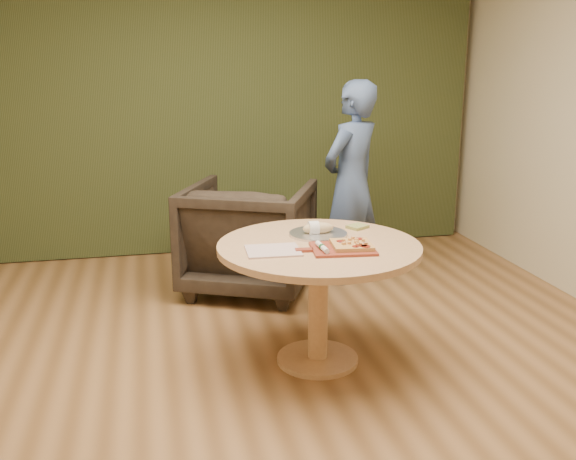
% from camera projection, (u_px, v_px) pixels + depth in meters
% --- Properties ---
extents(room_shell, '(5.04, 6.04, 2.84)m').
position_uv_depth(room_shell, '(287.00, 142.00, 3.16)').
color(room_shell, olive).
rests_on(room_shell, ground).
extents(curtain, '(4.80, 0.14, 2.78)m').
position_uv_depth(curtain, '(220.00, 102.00, 5.89)').
color(curtain, '#2A3216').
rests_on(curtain, ground).
extents(pedestal_table, '(1.19, 1.19, 0.75)m').
position_uv_depth(pedestal_table, '(319.00, 267.00, 3.78)').
color(pedestal_table, tan).
rests_on(pedestal_table, ground).
extents(pizza_paddle, '(0.46, 0.32, 0.01)m').
position_uv_depth(pizza_paddle, '(341.00, 249.00, 3.62)').
color(pizza_paddle, maroon).
rests_on(pizza_paddle, pedestal_table).
extents(flatbread_pizza, '(0.24, 0.24, 0.04)m').
position_uv_depth(flatbread_pizza, '(352.00, 245.00, 3.63)').
color(flatbread_pizza, tan).
rests_on(flatbread_pizza, pizza_paddle).
extents(cutlery_roll, '(0.04, 0.20, 0.03)m').
position_uv_depth(cutlery_roll, '(322.00, 247.00, 3.57)').
color(cutlery_roll, silver).
rests_on(cutlery_roll, pizza_paddle).
extents(newspaper, '(0.31, 0.26, 0.01)m').
position_uv_depth(newspaper, '(273.00, 251.00, 3.59)').
color(newspaper, silver).
rests_on(newspaper, pedestal_table).
extents(serving_tray, '(0.36, 0.36, 0.02)m').
position_uv_depth(serving_tray, '(318.00, 234.00, 3.92)').
color(serving_tray, silver).
rests_on(serving_tray, pedestal_table).
extents(bread_roll, '(0.19, 0.09, 0.09)m').
position_uv_depth(bread_roll, '(317.00, 228.00, 3.91)').
color(bread_roll, tan).
rests_on(bread_roll, serving_tray).
extents(green_packet, '(0.15, 0.15, 0.02)m').
position_uv_depth(green_packet, '(358.00, 227.00, 4.08)').
color(green_packet, olive).
rests_on(green_packet, pedestal_table).
extents(armchair, '(1.21, 1.18, 0.95)m').
position_uv_depth(armchair, '(249.00, 232.00, 5.03)').
color(armchair, black).
rests_on(armchair, ground).
extents(person_standing, '(0.71, 0.67, 1.64)m').
position_uv_depth(person_standing, '(351.00, 183.00, 5.17)').
color(person_standing, '#415680').
rests_on(person_standing, ground).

